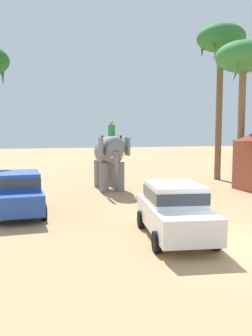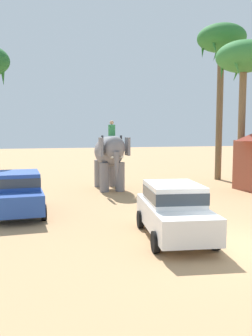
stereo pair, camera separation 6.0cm
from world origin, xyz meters
The scene contains 6 objects.
ground_plane centered at (0.00, 0.00, 0.00)m, with size 120.00×120.00×0.00m, color tan.
car_sedan_foreground centered at (-1.12, 1.08, 0.93)m, with size 2.29×4.29×1.70m.
car_parked_far_side centered at (-5.86, 5.61, 0.93)m, with size 2.00×4.16×1.70m.
elephant_with_mahout centered at (-1.06, 10.62, 1.99)m, with size 1.67×3.88×3.88m.
palm_tree_behind_elephant centered at (6.64, 9.58, 7.31)m, with size 3.20×3.20×8.47m.
palm_tree_left_of_road centered at (7.01, 12.84, 9.00)m, with size 3.20×3.20×10.31m.
Camera 1 is at (-5.48, -9.15, 3.35)m, focal length 38.48 mm.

